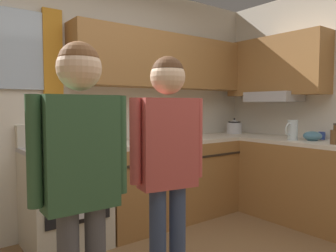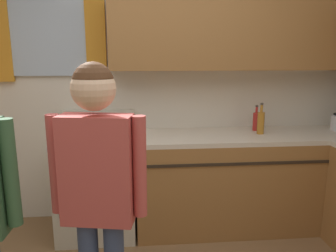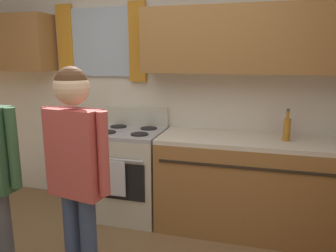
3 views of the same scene
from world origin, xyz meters
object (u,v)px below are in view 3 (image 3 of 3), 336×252
(bottle_sauce_red, at_px, (287,127))
(adult_in_plaid, at_px, (76,162))
(stove_oven, at_px, (130,171))
(bottle_oil_amber, at_px, (287,129))

(bottle_sauce_red, distance_m, adult_in_plaid, 1.94)
(stove_oven, distance_m, adult_in_plaid, 1.40)
(adult_in_plaid, bearing_deg, bottle_sauce_red, 47.02)
(stove_oven, xyz_separation_m, bottle_sauce_red, (1.51, 0.13, 0.53))
(bottle_sauce_red, bearing_deg, bottle_oil_amber, -93.40)
(stove_oven, xyz_separation_m, adult_in_plaid, (0.18, -1.29, 0.52))
(stove_oven, height_order, bottle_oil_amber, bottle_oil_amber)
(bottle_oil_amber, bearing_deg, bottle_sauce_red, 86.60)
(stove_oven, relative_size, bottle_oil_amber, 3.85)
(stove_oven, bearing_deg, bottle_sauce_red, 5.00)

